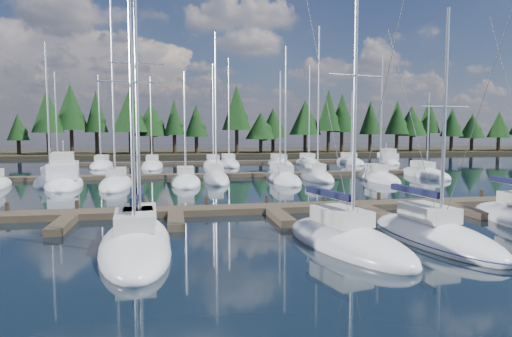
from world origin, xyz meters
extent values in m
plane|color=black|center=(0.00, 30.00, 0.00)|extent=(260.00, 260.00, 0.00)
cube|color=#2C2618|center=(0.00, 90.00, 0.30)|extent=(220.00, 30.00, 0.60)
cube|color=#483C2D|center=(0.00, 18.00, 0.20)|extent=(44.00, 2.00, 0.40)
cube|color=#483C2D|center=(-12.00, 15.00, 0.20)|extent=(0.90, 4.00, 0.40)
cube|color=#483C2D|center=(-6.00, 15.00, 0.20)|extent=(0.90, 4.00, 0.40)
cube|color=#483C2D|center=(0.00, 15.00, 0.20)|extent=(0.90, 4.00, 0.40)
cube|color=#483C2D|center=(6.00, 15.00, 0.20)|extent=(0.90, 4.00, 0.40)
cube|color=#483C2D|center=(12.00, 15.00, 0.20)|extent=(0.90, 4.00, 0.40)
cylinder|color=#2C2418|center=(-16.00, 19.00, 0.45)|extent=(0.26, 0.26, 0.90)
cylinder|color=#2C2418|center=(-12.00, 19.00, 0.45)|extent=(0.26, 0.26, 0.90)
cylinder|color=#2C2418|center=(-8.00, 19.00, 0.45)|extent=(0.26, 0.26, 0.90)
cylinder|color=#2C2418|center=(-4.00, 19.00, 0.45)|extent=(0.26, 0.26, 0.90)
cylinder|color=#2C2418|center=(0.00, 19.00, 0.45)|extent=(0.26, 0.26, 0.90)
cylinder|color=#2C2418|center=(4.00, 19.00, 0.45)|extent=(0.26, 0.26, 0.90)
cylinder|color=#2C2418|center=(8.00, 19.00, 0.45)|extent=(0.26, 0.26, 0.90)
cylinder|color=#2C2418|center=(12.00, 19.00, 0.45)|extent=(0.26, 0.26, 0.90)
cylinder|color=#2C2418|center=(16.00, 19.00, 0.45)|extent=(0.26, 0.26, 0.90)
cube|color=#483C2D|center=(0.00, 40.00, 0.20)|extent=(50.00, 1.80, 0.40)
cube|color=#483C2D|center=(0.00, 60.00, 0.20)|extent=(46.00, 1.80, 0.40)
ellipsoid|color=silver|center=(-7.64, 10.78, 0.15)|extent=(3.03, 7.58, 1.90)
cube|color=beige|center=(-7.66, 11.15, 1.35)|extent=(1.58, 2.46, 0.70)
cylinder|color=silver|center=(-7.62, 10.41, 7.52)|extent=(0.17, 0.17, 13.04)
cylinder|color=silver|center=(-7.71, 12.04, 2.10)|extent=(0.29, 3.28, 0.12)
cube|color=black|center=(-7.71, 12.04, 2.25)|extent=(0.51, 3.14, 0.30)
cylinder|color=silver|center=(-7.62, 10.41, 8.17)|extent=(2.38, 0.19, 0.07)
cylinder|color=#3F3F44|center=(-7.54, 8.81, 7.37)|extent=(0.20, 3.23, 13.35)
cylinder|color=#3F3F44|center=(-7.73, 12.38, 7.37)|extent=(0.24, 3.97, 13.35)
ellipsoid|color=#0C1640|center=(-7.64, 10.78, 0.22)|extent=(3.15, 7.88, 0.18)
ellipsoid|color=silver|center=(-7.77, 9.38, 0.15)|extent=(3.74, 9.40, 1.90)
cube|color=beige|center=(-7.81, 9.84, 1.35)|extent=(1.89, 3.06, 0.70)
cylinder|color=silver|center=(-7.74, 8.92, 6.65)|extent=(0.17, 0.17, 11.30)
cylinder|color=silver|center=(-7.90, 10.94, 2.10)|extent=(0.45, 4.04, 0.12)
cube|color=black|center=(-7.90, 10.94, 2.25)|extent=(0.66, 3.87, 0.30)
cylinder|color=silver|center=(-7.74, 8.92, 7.21)|extent=(2.70, 0.29, 0.07)
cylinder|color=#3F3F44|center=(-7.58, 6.96, 6.50)|extent=(0.35, 3.97, 11.61)
cylinder|color=#3F3F44|center=(-7.94, 11.35, 6.50)|extent=(0.43, 4.88, 11.61)
ellipsoid|color=silver|center=(1.51, 8.59, 0.15)|extent=(4.96, 9.25, 1.90)
cube|color=beige|center=(1.41, 9.02, 1.35)|extent=(2.26, 3.12, 0.70)
cylinder|color=silver|center=(1.61, 8.16, 6.98)|extent=(0.19, 0.19, 11.97)
cylinder|color=silver|center=(1.16, 10.04, 2.10)|extent=(1.01, 3.79, 0.12)
cube|color=black|center=(1.16, 10.04, 2.25)|extent=(1.19, 3.68, 0.30)
cylinder|color=silver|center=(1.61, 8.16, 7.58)|extent=(2.65, 0.69, 0.07)
cylinder|color=#3F3F44|center=(2.04, 6.32, 6.83)|extent=(0.91, 3.71, 12.28)
cylinder|color=#3F3F44|center=(1.07, 10.43, 6.83)|extent=(1.11, 4.57, 12.28)
ellipsoid|color=silver|center=(5.88, 8.70, 0.15)|extent=(3.76, 9.12, 1.90)
cube|color=beige|center=(5.83, 9.14, 1.35)|extent=(1.84, 2.99, 0.70)
cylinder|color=silver|center=(5.93, 8.26, 5.82)|extent=(0.18, 0.18, 9.64)
cylinder|color=silver|center=(5.72, 10.20, 2.10)|extent=(0.55, 3.89, 0.12)
cube|color=black|center=(5.72, 10.20, 2.25)|extent=(0.76, 3.74, 0.30)
cylinder|color=silver|center=(5.93, 8.26, 6.30)|extent=(2.51, 0.35, 0.07)
cylinder|color=#3F3F44|center=(6.14, 6.37, 5.67)|extent=(0.46, 3.82, 9.95)
cylinder|color=#3F3F44|center=(5.67, 10.60, 5.67)|extent=(0.55, 4.70, 9.95)
ellipsoid|color=#0C1640|center=(5.88, 8.70, 0.22)|extent=(3.91, 9.48, 0.18)
ellipsoid|color=silver|center=(-17.72, 36.38, 0.15)|extent=(2.77, 7.53, 1.90)
cube|color=beige|center=(-17.72, 36.76, 1.35)|extent=(1.52, 2.41, 0.70)
cylinder|color=silver|center=(-17.72, 36.01, 7.24)|extent=(0.16, 0.16, 12.47)
ellipsoid|color=silver|center=(-11.31, 33.02, 0.15)|extent=(2.76, 9.48, 1.90)
cube|color=beige|center=(-11.31, 33.49, 1.35)|extent=(1.52, 3.03, 0.70)
cylinder|color=silver|center=(-11.31, 32.54, 8.88)|extent=(0.16, 0.16, 15.75)
ellipsoid|color=silver|center=(-4.93, 33.47, 0.15)|extent=(2.82, 7.53, 1.90)
cube|color=beige|center=(-4.93, 33.85, 1.35)|extent=(1.55, 2.41, 0.70)
cylinder|color=silver|center=(-4.93, 33.09, 5.84)|extent=(0.16, 0.16, 9.68)
ellipsoid|color=silver|center=(-1.78, 36.07, 0.15)|extent=(2.52, 9.56, 1.90)
cube|color=beige|center=(-1.78, 36.55, 1.35)|extent=(1.38, 3.06, 0.70)
cylinder|color=silver|center=(-1.78, 35.60, 7.96)|extent=(0.16, 0.16, 13.92)
ellipsoid|color=silver|center=(4.91, 36.11, 0.15)|extent=(2.46, 7.56, 1.90)
cube|color=beige|center=(4.91, 36.48, 1.35)|extent=(1.35, 2.42, 0.70)
cylinder|color=silver|center=(4.91, 35.73, 6.13)|extent=(0.16, 0.16, 10.27)
ellipsoid|color=silver|center=(4.89, 33.83, 0.15)|extent=(2.69, 8.65, 1.90)
cube|color=beige|center=(4.89, 34.26, 1.35)|extent=(1.48, 2.77, 0.70)
cylinder|color=silver|center=(4.89, 33.39, 7.17)|extent=(0.16, 0.16, 12.34)
ellipsoid|color=silver|center=(8.75, 35.30, 0.15)|extent=(2.81, 7.66, 1.90)
cube|color=beige|center=(8.75, 35.69, 1.35)|extent=(1.55, 2.45, 0.70)
cylinder|color=silver|center=(8.75, 34.92, 8.38)|extent=(0.16, 0.16, 14.77)
ellipsoid|color=silver|center=(14.66, 33.13, 0.15)|extent=(2.43, 8.64, 1.90)
cube|color=beige|center=(14.66, 33.56, 1.35)|extent=(1.34, 2.76, 0.70)
cylinder|color=silver|center=(14.66, 32.70, 6.89)|extent=(0.16, 0.16, 11.79)
ellipsoid|color=silver|center=(21.75, 36.30, 0.15)|extent=(2.60, 9.40, 1.90)
cube|color=beige|center=(21.75, 36.77, 1.35)|extent=(1.43, 3.01, 0.70)
cylinder|color=silver|center=(21.75, 35.83, 5.16)|extent=(0.16, 0.16, 8.31)
ellipsoid|color=silver|center=(-21.12, 54.01, 0.15)|extent=(2.89, 7.81, 1.90)
cube|color=beige|center=(-21.12, 54.40, 1.35)|extent=(1.59, 2.50, 0.70)
cylinder|color=silver|center=(-21.12, 53.62, 6.91)|extent=(0.16, 0.16, 11.82)
ellipsoid|color=silver|center=(-15.90, 55.65, 0.15)|extent=(2.92, 8.98, 1.90)
cube|color=beige|center=(-15.90, 56.10, 1.35)|extent=(1.61, 2.87, 0.70)
cylinder|color=silver|center=(-15.90, 55.20, 6.85)|extent=(0.16, 0.16, 11.70)
ellipsoid|color=silver|center=(-8.92, 54.08, 0.15)|extent=(2.89, 11.17, 1.90)
cube|color=beige|center=(-8.92, 54.64, 1.35)|extent=(1.59, 3.58, 0.70)
cylinder|color=silver|center=(-8.92, 53.53, 6.68)|extent=(0.16, 0.16, 11.37)
ellipsoid|color=silver|center=(-0.49, 53.67, 0.15)|extent=(2.88, 9.18, 1.90)
cube|color=beige|center=(-0.49, 54.13, 1.35)|extent=(1.58, 2.94, 0.70)
cylinder|color=silver|center=(-0.49, 53.21, 7.68)|extent=(0.16, 0.16, 13.36)
ellipsoid|color=silver|center=(1.92, 55.38, 0.15)|extent=(2.90, 9.89, 1.90)
cube|color=beige|center=(1.92, 55.88, 1.35)|extent=(1.59, 3.17, 0.70)
cylinder|color=silver|center=(1.92, 54.89, 8.21)|extent=(0.16, 0.16, 14.43)
ellipsoid|color=silver|center=(9.05, 53.40, 0.15)|extent=(2.99, 10.75, 1.90)
cube|color=beige|center=(9.05, 53.94, 1.35)|extent=(1.64, 3.44, 0.70)
cylinder|color=silver|center=(9.05, 52.86, 6.98)|extent=(0.16, 0.16, 11.97)
ellipsoid|color=silver|center=(13.89, 55.24, 0.15)|extent=(2.99, 8.05, 1.90)
cube|color=beige|center=(13.89, 55.65, 1.35)|extent=(1.64, 2.58, 0.70)
cylinder|color=silver|center=(13.89, 54.84, 7.86)|extent=(0.16, 0.16, 13.71)
ellipsoid|color=silver|center=(20.88, 56.12, 0.15)|extent=(2.75, 9.21, 1.90)
cube|color=beige|center=(20.88, 56.58, 1.35)|extent=(1.51, 2.95, 0.70)
cylinder|color=silver|center=(20.88, 55.66, 6.04)|extent=(0.16, 0.16, 10.08)
ellipsoid|color=silver|center=(-16.21, 34.63, 0.10)|extent=(5.13, 10.77, 2.07)
cube|color=silver|center=(-16.21, 34.63, 1.49)|extent=(3.50, 6.04, 1.38)
cube|color=beige|center=(-16.13, 34.12, 2.64)|extent=(2.47, 3.89, 1.03)
cylinder|color=silver|center=(-16.39, 35.65, 3.33)|extent=(0.09, 0.09, 1.84)
ellipsoid|color=silver|center=(26.84, 55.49, 0.10)|extent=(3.39, 7.95, 1.54)
cube|color=silver|center=(26.84, 55.49, 1.11)|extent=(2.38, 4.43, 1.03)
cube|color=beige|center=(26.80, 55.10, 1.97)|extent=(1.70, 2.84, 0.77)
cylinder|color=silver|center=(26.93, 56.25, 2.49)|extent=(0.09, 0.09, 1.37)
cylinder|color=black|center=(-35.03, 83.40, 1.91)|extent=(0.70, 0.70, 2.63)
cone|color=black|center=(-35.03, 83.40, 5.78)|extent=(4.00, 4.00, 5.11)
ellipsoid|color=black|center=(-34.53, 83.40, 4.61)|extent=(2.40, 2.40, 2.40)
cylinder|color=black|center=(-28.87, 80.20, 2.65)|extent=(0.70, 0.70, 4.10)
cone|color=black|center=(-28.87, 80.20, 8.69)|extent=(5.72, 5.72, 7.97)
ellipsoid|color=black|center=(-28.37, 80.20, 6.86)|extent=(3.43, 3.43, 3.43)
cylinder|color=black|center=(-25.39, 83.34, 2.89)|extent=(0.70, 0.70, 4.58)
cone|color=black|center=(-25.39, 83.34, 9.63)|extent=(6.57, 6.57, 8.90)
ellipsoid|color=black|center=(-24.89, 83.34, 7.59)|extent=(3.94, 3.94, 3.94)
cylinder|color=black|center=(-20.59, 82.51, 2.66)|extent=(0.70, 0.70, 4.13)
cone|color=black|center=(-20.59, 82.51, 8.74)|extent=(4.45, 4.45, 8.02)
ellipsoid|color=black|center=(-20.09, 82.51, 6.90)|extent=(2.67, 2.67, 2.67)
cylinder|color=black|center=(-13.91, 78.80, 2.69)|extent=(0.70, 0.70, 4.19)
cone|color=black|center=(-13.91, 78.80, 8.86)|extent=(6.53, 6.53, 8.14)
ellipsoid|color=black|center=(-13.41, 78.80, 7.00)|extent=(3.92, 3.92, 3.92)
cylinder|color=black|center=(-10.20, 82.39, 2.30)|extent=(0.70, 0.70, 3.41)
cone|color=black|center=(-10.20, 82.39, 7.32)|extent=(6.78, 6.78, 6.62)
ellipsoid|color=black|center=(-9.70, 82.39, 5.80)|extent=(4.07, 4.07, 4.07)
cylinder|color=black|center=(-5.71, 80.91, 2.39)|extent=(0.70, 0.70, 3.58)
cone|color=black|center=(-5.71, 80.91, 7.66)|extent=(4.07, 4.07, 6.96)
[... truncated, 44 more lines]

